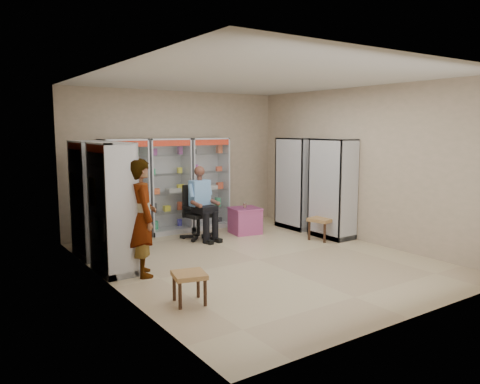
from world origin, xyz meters
TOP-DOWN VIEW (x-y plane):
  - floor at (0.00, 0.00)m, footprint 6.00×6.00m
  - room_shell at (0.00, 0.00)m, footprint 5.02×6.02m
  - cabinet_back_left at (-1.30, 2.73)m, footprint 0.90×0.50m
  - cabinet_back_mid at (-0.35, 2.73)m, footprint 0.90×0.50m
  - cabinet_back_right at (0.60, 2.73)m, footprint 0.90×0.50m
  - cabinet_right_far at (2.23, 1.60)m, footprint 0.90×0.50m
  - cabinet_right_near at (2.23, 0.50)m, footprint 0.90×0.50m
  - cabinet_left_far at (-2.23, 1.80)m, footprint 0.90×0.50m
  - cabinet_left_near at (-2.23, 0.70)m, footprint 0.90×0.50m
  - wooden_chair at (-1.55, 2.00)m, footprint 0.42×0.42m
  - seated_customer at (-1.55, 1.95)m, footprint 0.44×0.60m
  - office_chair at (-0.08, 1.92)m, footprint 0.65×0.65m
  - seated_shopkeeper at (-0.08, 1.87)m, footprint 0.52×0.68m
  - pink_trunk at (0.97, 1.78)m, footprint 0.64×0.63m
  - tea_glass at (0.98, 1.81)m, footprint 0.07×0.07m
  - woven_stool_a at (1.90, 0.44)m, footprint 0.54×0.54m
  - woven_stool_b at (-1.90, -1.12)m, footprint 0.48×0.48m
  - standing_man at (-1.93, 0.30)m, footprint 0.54×0.71m

SIDE VIEW (x-z plane):
  - floor at x=0.00m, z-range 0.00..0.00m
  - woven_stool_b at x=-1.90m, z-range 0.00..0.40m
  - woven_stool_a at x=1.90m, z-range 0.00..0.44m
  - pink_trunk at x=0.97m, z-range 0.00..0.55m
  - wooden_chair at x=-1.55m, z-range 0.00..0.94m
  - office_chair at x=-0.08m, z-range 0.00..1.08m
  - tea_glass at x=0.98m, z-range 0.55..0.65m
  - seated_customer at x=-1.55m, z-range 0.00..1.34m
  - seated_shopkeeper at x=-0.08m, z-range 0.00..1.38m
  - standing_man at x=-1.93m, z-range 0.00..1.77m
  - cabinet_back_left at x=-1.30m, z-range 0.00..2.00m
  - cabinet_back_mid at x=-0.35m, z-range 0.00..2.00m
  - cabinet_back_right at x=0.60m, z-range 0.00..2.00m
  - cabinet_right_far at x=2.23m, z-range 0.00..2.00m
  - cabinet_right_near at x=2.23m, z-range 0.00..2.00m
  - cabinet_left_far at x=-2.23m, z-range 0.00..2.00m
  - cabinet_left_near at x=-2.23m, z-range 0.00..2.00m
  - room_shell at x=0.00m, z-range 0.46..3.47m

